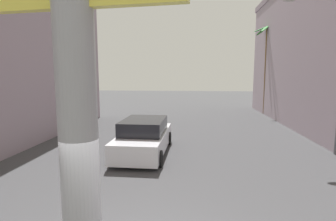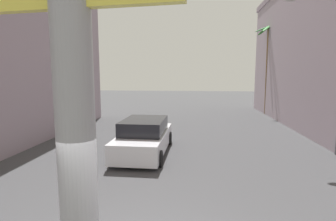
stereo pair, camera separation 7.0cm
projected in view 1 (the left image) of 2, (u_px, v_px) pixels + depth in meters
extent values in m
plane|color=#424244|center=(176.00, 139.00, 14.50)|extent=(91.82, 91.82, 0.00)
cylinder|color=#9E9EA3|center=(75.00, 53.00, 3.93)|extent=(0.61, 0.61, 7.65)
cylinder|color=black|center=(133.00, 137.00, 13.55)|extent=(0.23, 0.64, 0.64)
cylinder|color=black|center=(169.00, 138.00, 13.35)|extent=(0.23, 0.64, 0.64)
cylinder|color=black|center=(113.00, 157.00, 10.26)|extent=(0.23, 0.64, 0.64)
cylinder|color=black|center=(159.00, 158.00, 10.06)|extent=(0.23, 0.64, 0.64)
cube|color=silver|center=(144.00, 141.00, 11.77)|extent=(2.00, 4.79, 0.80)
cube|color=black|center=(144.00, 126.00, 11.68)|extent=(1.82, 2.64, 0.60)
cylinder|color=brown|center=(266.00, 72.00, 23.55)|extent=(0.41, 0.36, 7.70)
ellipsoid|color=#2B672D|center=(276.00, 29.00, 23.00)|extent=(1.30, 0.42, 0.50)
ellipsoid|color=#2D6D2D|center=(270.00, 30.00, 23.59)|extent=(0.84, 1.30, 0.57)
ellipsoid|color=#32772D|center=(262.00, 31.00, 23.57)|extent=(1.04, 1.13, 0.78)
ellipsoid|color=#25772D|center=(261.00, 29.00, 23.04)|extent=(1.28, 0.46, 0.60)
ellipsoid|color=#2C792D|center=(265.00, 29.00, 22.59)|extent=(1.06, 1.16, 0.70)
ellipsoid|color=#2F752D|center=(275.00, 28.00, 22.49)|extent=(1.06, 1.21, 0.60)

